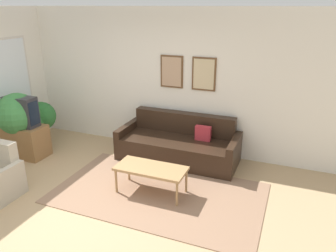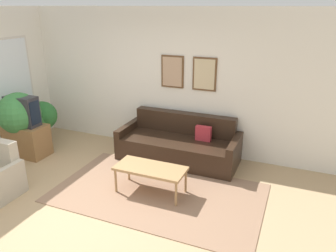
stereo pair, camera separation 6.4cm
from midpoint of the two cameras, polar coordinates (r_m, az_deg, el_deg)
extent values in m
plane|color=tan|center=(4.95, -14.81, -13.73)|extent=(16.00, 16.00, 0.00)
cube|color=#937056|center=(5.13, -2.04, -11.58)|extent=(3.15, 1.81, 0.01)
cube|color=white|center=(6.40, -2.76, 8.00)|extent=(8.00, 0.06, 2.70)
cube|color=brown|center=(6.17, 0.36, 9.45)|extent=(0.44, 0.03, 0.60)
cube|color=tan|center=(6.16, 0.30, 9.42)|extent=(0.38, 0.01, 0.54)
cube|color=brown|center=(5.98, 5.97, 8.98)|extent=(0.44, 0.03, 0.60)
cube|color=#CCB78E|center=(5.96, 5.92, 8.95)|extent=(0.38, 0.01, 0.54)
cube|color=beige|center=(7.08, -26.80, 7.57)|extent=(0.02, 1.23, 1.46)
cube|color=white|center=(7.07, -26.77, 7.57)|extent=(0.02, 1.15, 1.38)
cube|color=black|center=(6.05, 1.42, -4.10)|extent=(1.94, 0.90, 0.43)
cube|color=black|center=(6.20, 2.58, 0.59)|extent=(1.94, 0.20, 0.39)
cube|color=black|center=(6.42, -7.23, -2.09)|extent=(0.12, 0.90, 0.57)
cube|color=black|center=(5.78, 11.08, -4.97)|extent=(0.12, 0.90, 0.57)
cube|color=#B22D38|center=(5.89, 5.81, -1.32)|extent=(0.28, 0.10, 0.28)
cube|color=#A87F51|center=(4.95, -3.35, -7.41)|extent=(1.07, 0.49, 0.04)
cylinder|color=#A87F51|center=(5.11, -9.37, -9.49)|extent=(0.04, 0.04, 0.39)
cylinder|color=#A87F51|center=(4.73, 1.18, -11.84)|extent=(0.04, 0.04, 0.39)
cylinder|color=#A87F51|center=(5.42, -7.16, -7.56)|extent=(0.04, 0.04, 0.39)
cylinder|color=#A87F51|center=(5.06, 2.83, -9.56)|extent=(0.04, 0.04, 0.39)
cube|color=olive|center=(6.78, -23.76, -2.35)|extent=(0.79, 0.47, 0.60)
cube|color=#2D2D33|center=(6.60, -24.46, 2.31)|extent=(0.60, 0.28, 0.56)
cube|color=#192333|center=(6.38, -22.55, 2.03)|extent=(0.01, 0.23, 0.44)
cube|color=#B2A893|center=(5.32, -26.95, -9.50)|extent=(0.09, 0.76, 0.53)
cylinder|color=beige|center=(6.91, -24.09, -3.57)|extent=(0.21, 0.21, 0.25)
cylinder|color=#51381E|center=(6.83, -24.38, -1.71)|extent=(0.04, 0.04, 0.24)
sphere|color=#3D8442|center=(6.68, -24.93, 1.89)|extent=(0.79, 0.79, 0.79)
cylinder|color=slate|center=(7.27, -20.93, -2.21)|extent=(0.26, 0.26, 0.19)
cylinder|color=#51381E|center=(7.21, -21.11, -0.87)|extent=(0.04, 0.04, 0.17)
sphere|color=#28662D|center=(7.10, -21.44, 1.63)|extent=(0.58, 0.58, 0.58)
cylinder|color=beige|center=(7.20, -21.95, -2.63)|extent=(0.25, 0.25, 0.17)
cylinder|color=#51381E|center=(7.14, -22.13, -1.41)|extent=(0.04, 0.04, 0.16)
sphere|color=#337A38|center=(7.05, -22.44, 0.85)|extent=(0.52, 0.52, 0.52)
camera|label=1|loc=(0.03, -90.34, -0.13)|focal=35.00mm
camera|label=2|loc=(0.03, 89.66, 0.13)|focal=35.00mm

